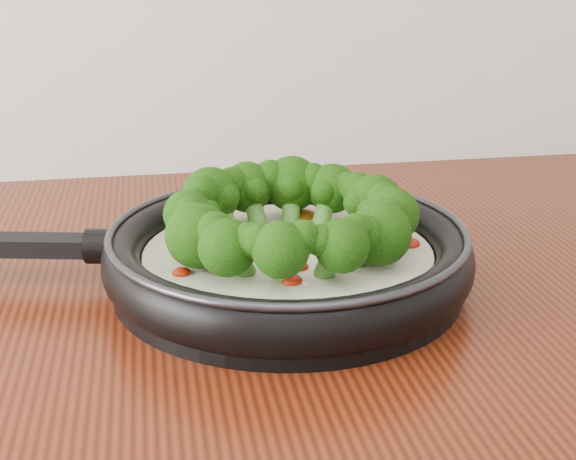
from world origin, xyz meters
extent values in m
cylinder|color=black|center=(-0.04, 1.13, 0.91)|extent=(0.35, 0.35, 0.01)
torus|color=black|center=(-0.04, 1.13, 0.93)|extent=(0.37, 0.37, 0.03)
torus|color=#2D2D33|center=(-0.04, 1.13, 0.95)|extent=(0.36, 0.36, 0.01)
cube|color=black|center=(-0.28, 1.18, 0.93)|extent=(0.18, 0.06, 0.02)
cylinder|color=black|center=(-0.20, 1.16, 0.93)|extent=(0.03, 0.04, 0.03)
cylinder|color=#EBE7CC|center=(-0.04, 1.13, 0.92)|extent=(0.29, 0.29, 0.02)
ellipsoid|color=#AC1C08|center=(-0.04, 1.09, 0.93)|extent=(0.02, 0.02, 0.01)
ellipsoid|color=#AC1C08|center=(-0.02, 1.17, 0.93)|extent=(0.02, 0.02, 0.01)
ellipsoid|color=#BE5D0C|center=(0.03, 1.13, 0.93)|extent=(0.03, 0.03, 0.01)
ellipsoid|color=#AC1C08|center=(-0.06, 1.17, 0.93)|extent=(0.02, 0.02, 0.01)
ellipsoid|color=#AC1C08|center=(-0.05, 1.06, 0.93)|extent=(0.02, 0.02, 0.01)
ellipsoid|color=#BE5D0C|center=(-0.10, 1.15, 0.93)|extent=(0.02, 0.02, 0.01)
ellipsoid|color=#AC1C08|center=(0.05, 1.12, 0.93)|extent=(0.03, 0.03, 0.01)
ellipsoid|color=#AC1C08|center=(-0.14, 1.09, 0.93)|extent=(0.02, 0.02, 0.01)
ellipsoid|color=#BE5D0C|center=(-0.04, 1.11, 0.93)|extent=(0.02, 0.02, 0.01)
ellipsoid|color=#AC1C08|center=(-0.08, 1.11, 0.93)|extent=(0.03, 0.03, 0.01)
ellipsoid|color=#AC1C08|center=(0.06, 1.12, 0.93)|extent=(0.03, 0.03, 0.01)
ellipsoid|color=#BE5D0C|center=(-0.06, 1.13, 0.93)|extent=(0.02, 0.02, 0.01)
ellipsoid|color=#AC1C08|center=(0.01, 1.11, 0.93)|extent=(0.03, 0.03, 0.01)
ellipsoid|color=#AC1C08|center=(-0.13, 1.17, 0.93)|extent=(0.02, 0.02, 0.01)
ellipsoid|color=#BE5D0C|center=(-0.01, 1.21, 0.93)|extent=(0.03, 0.03, 0.01)
ellipsoid|color=#AC1C08|center=(-0.12, 1.11, 0.93)|extent=(0.02, 0.02, 0.01)
ellipsoid|color=#AC1C08|center=(-0.02, 1.17, 0.93)|extent=(0.02, 0.02, 0.01)
ellipsoid|color=#BE5D0C|center=(-0.06, 1.08, 0.93)|extent=(0.02, 0.02, 0.01)
ellipsoid|color=#AC1C08|center=(-0.04, 1.16, 0.93)|extent=(0.02, 0.02, 0.01)
ellipsoid|color=#AC1C08|center=(-0.04, 1.12, 0.93)|extent=(0.02, 0.02, 0.01)
ellipsoid|color=#BE5D0C|center=(0.02, 1.11, 0.93)|extent=(0.03, 0.03, 0.01)
ellipsoid|color=white|center=(-0.04, 1.06, 0.93)|extent=(0.01, 0.01, 0.00)
ellipsoid|color=white|center=(0.06, 1.11, 0.93)|extent=(0.01, 0.01, 0.00)
ellipsoid|color=white|center=(-0.10, 1.13, 0.93)|extent=(0.01, 0.01, 0.00)
ellipsoid|color=white|center=(0.00, 1.07, 0.93)|extent=(0.01, 0.01, 0.00)
ellipsoid|color=white|center=(-0.11, 1.09, 0.93)|extent=(0.01, 0.01, 0.00)
ellipsoid|color=white|center=(-0.03, 1.12, 0.93)|extent=(0.01, 0.01, 0.00)
ellipsoid|color=white|center=(-0.03, 1.12, 0.93)|extent=(0.01, 0.01, 0.00)
ellipsoid|color=white|center=(-0.04, 1.13, 0.93)|extent=(0.01, 0.01, 0.00)
ellipsoid|color=white|center=(0.00, 1.20, 0.93)|extent=(0.01, 0.01, 0.00)
ellipsoid|color=white|center=(-0.14, 1.15, 0.93)|extent=(0.01, 0.01, 0.00)
ellipsoid|color=white|center=(-0.03, 1.17, 0.93)|extent=(0.01, 0.01, 0.00)
ellipsoid|color=white|center=(-0.01, 1.14, 0.93)|extent=(0.01, 0.01, 0.00)
ellipsoid|color=white|center=(-0.06, 1.12, 0.93)|extent=(0.01, 0.01, 0.00)
ellipsoid|color=white|center=(0.01, 1.15, 0.93)|extent=(0.01, 0.01, 0.00)
ellipsoid|color=white|center=(0.01, 1.21, 0.93)|extent=(0.01, 0.01, 0.00)
ellipsoid|color=white|center=(-0.05, 1.12, 0.93)|extent=(0.01, 0.01, 0.00)
ellipsoid|color=white|center=(-0.03, 1.12, 0.93)|extent=(0.01, 0.01, 0.00)
ellipsoid|color=white|center=(0.02, 1.07, 0.93)|extent=(0.01, 0.01, 0.00)
ellipsoid|color=white|center=(-0.05, 1.13, 0.93)|extent=(0.01, 0.01, 0.00)
ellipsoid|color=white|center=(-0.04, 1.12, 0.93)|extent=(0.01, 0.01, 0.00)
ellipsoid|color=white|center=(-0.05, 1.08, 0.93)|extent=(0.01, 0.00, 0.00)
ellipsoid|color=white|center=(-0.04, 1.13, 0.93)|extent=(0.01, 0.01, 0.00)
ellipsoid|color=white|center=(-0.09, 1.03, 0.93)|extent=(0.01, 0.01, 0.00)
ellipsoid|color=white|center=(-0.07, 1.06, 0.93)|extent=(0.01, 0.01, 0.00)
ellipsoid|color=white|center=(-0.05, 1.13, 0.93)|extent=(0.01, 0.01, 0.00)
ellipsoid|color=white|center=(-0.04, 1.11, 0.93)|extent=(0.01, 0.01, 0.00)
cylinder|color=#559A32|center=(0.02, 1.11, 0.95)|extent=(0.04, 0.02, 0.04)
sphere|color=black|center=(0.04, 1.10, 0.97)|extent=(0.05, 0.05, 0.05)
sphere|color=black|center=(0.04, 1.12, 0.97)|extent=(0.03, 0.03, 0.03)
sphere|color=black|center=(0.03, 1.09, 0.97)|extent=(0.03, 0.03, 0.03)
sphere|color=black|center=(0.02, 1.11, 0.97)|extent=(0.03, 0.03, 0.02)
cylinder|color=#559A32|center=(0.02, 1.14, 0.95)|extent=(0.03, 0.02, 0.04)
sphere|color=black|center=(0.04, 1.15, 0.96)|extent=(0.06, 0.06, 0.05)
sphere|color=black|center=(0.03, 1.16, 0.97)|extent=(0.04, 0.04, 0.03)
sphere|color=black|center=(0.04, 1.13, 0.97)|extent=(0.03, 0.03, 0.03)
sphere|color=black|center=(0.02, 1.14, 0.96)|extent=(0.03, 0.03, 0.02)
cylinder|color=#559A32|center=(0.00, 1.18, 0.95)|extent=(0.03, 0.03, 0.04)
sphere|color=black|center=(0.01, 1.19, 0.96)|extent=(0.05, 0.05, 0.05)
sphere|color=black|center=(-0.01, 1.20, 0.97)|extent=(0.03, 0.03, 0.03)
sphere|color=black|center=(0.02, 1.18, 0.97)|extent=(0.03, 0.03, 0.03)
sphere|color=black|center=(0.00, 1.18, 0.97)|extent=(0.03, 0.03, 0.02)
cylinder|color=#559A32|center=(-0.03, 1.19, 0.95)|extent=(0.02, 0.03, 0.04)
sphere|color=black|center=(-0.03, 1.21, 0.96)|extent=(0.06, 0.06, 0.05)
sphere|color=black|center=(-0.05, 1.21, 0.97)|extent=(0.04, 0.04, 0.03)
sphere|color=black|center=(-0.01, 1.20, 0.97)|extent=(0.04, 0.04, 0.03)
sphere|color=black|center=(-0.03, 1.19, 0.97)|extent=(0.03, 0.03, 0.03)
cylinder|color=#559A32|center=(-0.06, 1.19, 0.95)|extent=(0.02, 0.03, 0.04)
sphere|color=black|center=(-0.07, 1.21, 0.96)|extent=(0.06, 0.06, 0.05)
sphere|color=black|center=(-0.08, 1.20, 0.97)|extent=(0.04, 0.04, 0.03)
sphere|color=black|center=(-0.05, 1.21, 0.97)|extent=(0.03, 0.03, 0.03)
sphere|color=black|center=(-0.06, 1.19, 0.97)|extent=(0.03, 0.03, 0.02)
cylinder|color=#559A32|center=(-0.09, 1.17, 0.95)|extent=(0.03, 0.03, 0.04)
sphere|color=black|center=(-0.10, 1.19, 0.96)|extent=(0.06, 0.06, 0.05)
sphere|color=black|center=(-0.11, 1.17, 0.97)|extent=(0.04, 0.04, 0.03)
sphere|color=black|center=(-0.09, 1.20, 0.97)|extent=(0.04, 0.04, 0.03)
sphere|color=black|center=(-0.09, 1.17, 0.97)|extent=(0.03, 0.03, 0.03)
cylinder|color=#559A32|center=(-0.11, 1.14, 0.95)|extent=(0.03, 0.02, 0.04)
sphere|color=black|center=(-0.13, 1.14, 0.96)|extent=(0.05, 0.05, 0.04)
sphere|color=black|center=(-0.12, 1.13, 0.97)|extent=(0.03, 0.03, 0.03)
sphere|color=black|center=(-0.12, 1.16, 0.97)|extent=(0.03, 0.03, 0.02)
sphere|color=black|center=(-0.11, 1.14, 0.96)|extent=(0.02, 0.02, 0.02)
cylinder|color=#559A32|center=(-0.11, 1.10, 0.94)|extent=(0.03, 0.03, 0.03)
sphere|color=black|center=(-0.12, 1.10, 0.96)|extent=(0.06, 0.06, 0.05)
sphere|color=black|center=(-0.11, 1.08, 0.97)|extent=(0.04, 0.04, 0.03)
sphere|color=black|center=(-0.13, 1.12, 0.97)|extent=(0.04, 0.04, 0.03)
sphere|color=black|center=(-0.11, 1.10, 0.96)|extent=(0.03, 0.03, 0.03)
cylinder|color=#559A32|center=(-0.09, 1.08, 0.94)|extent=(0.03, 0.03, 0.03)
sphere|color=black|center=(-0.10, 1.07, 0.96)|extent=(0.05, 0.05, 0.04)
sphere|color=black|center=(-0.09, 1.06, 0.97)|extent=(0.03, 0.03, 0.03)
sphere|color=black|center=(-0.11, 1.08, 0.97)|extent=(0.03, 0.03, 0.03)
sphere|color=black|center=(-0.09, 1.08, 0.96)|extent=(0.03, 0.03, 0.02)
cylinder|color=#559A32|center=(-0.06, 1.06, 0.95)|extent=(0.02, 0.04, 0.04)
sphere|color=black|center=(-0.07, 1.04, 0.97)|extent=(0.05, 0.05, 0.04)
sphere|color=black|center=(-0.05, 1.04, 0.97)|extent=(0.03, 0.03, 0.03)
sphere|color=black|center=(-0.08, 1.05, 0.97)|extent=(0.03, 0.03, 0.02)
sphere|color=black|center=(-0.06, 1.06, 0.97)|extent=(0.03, 0.03, 0.02)
cylinder|color=#559A32|center=(-0.02, 1.06, 0.95)|extent=(0.03, 0.04, 0.04)
sphere|color=black|center=(-0.02, 1.05, 0.97)|extent=(0.05, 0.05, 0.04)
sphere|color=black|center=(-0.01, 1.06, 0.97)|extent=(0.03, 0.03, 0.03)
sphere|color=black|center=(-0.04, 1.04, 0.97)|extent=(0.03, 0.03, 0.02)
sphere|color=black|center=(-0.02, 1.06, 0.97)|extent=(0.02, 0.02, 0.02)
cylinder|color=#559A32|center=(0.01, 1.08, 0.95)|extent=(0.03, 0.03, 0.03)
sphere|color=black|center=(0.02, 1.07, 0.96)|extent=(0.06, 0.06, 0.05)
sphere|color=black|center=(0.03, 1.09, 0.97)|extent=(0.04, 0.04, 0.03)
sphere|color=black|center=(0.00, 1.06, 0.97)|extent=(0.03, 0.03, 0.03)
sphere|color=black|center=(0.01, 1.08, 0.96)|extent=(0.03, 0.03, 0.03)
camera|label=1|loc=(-0.15, 0.52, 1.18)|focal=49.02mm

